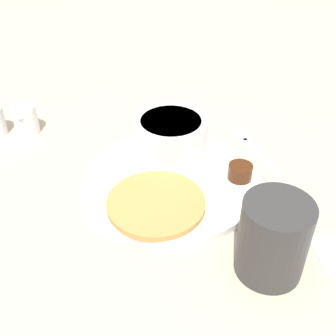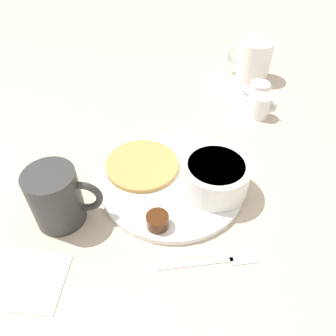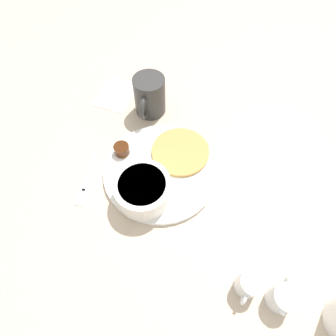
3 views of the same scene
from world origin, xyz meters
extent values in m
plane|color=#C6B299|center=(0.00, 0.00, 0.00)|extent=(4.00, 4.00, 0.00)
cylinder|color=white|center=(0.00, 0.00, 0.01)|extent=(0.27, 0.27, 0.01)
cylinder|color=tan|center=(0.05, -0.04, 0.02)|extent=(0.14, 0.14, 0.01)
cylinder|color=white|center=(-0.07, 0.03, 0.04)|extent=(0.12, 0.12, 0.06)
cylinder|color=white|center=(-0.07, 0.03, 0.06)|extent=(0.10, 0.10, 0.01)
cylinder|color=#47230F|center=(0.04, 0.10, 0.02)|extent=(0.04, 0.04, 0.02)
cylinder|color=white|center=(-0.09, 0.05, 0.02)|extent=(0.04, 0.04, 0.02)
sphere|color=white|center=(-0.09, 0.05, 0.04)|extent=(0.02, 0.02, 0.02)
cylinder|color=#333333|center=(0.19, 0.05, 0.05)|extent=(0.08, 0.08, 0.10)
torus|color=#333333|center=(0.15, 0.06, 0.05)|extent=(0.07, 0.02, 0.06)
cylinder|color=white|center=(-0.23, -0.19, 0.03)|extent=(0.04, 0.04, 0.05)
torus|color=white|center=(-0.25, -0.18, 0.03)|extent=(0.03, 0.02, 0.03)
cone|color=white|center=(-0.21, -0.20, 0.05)|extent=(0.01, 0.01, 0.01)
cylinder|color=white|center=(-0.24, -0.25, 0.03)|extent=(0.05, 0.05, 0.05)
torus|color=white|center=(-0.22, -0.26, 0.03)|extent=(0.03, 0.02, 0.03)
cone|color=white|center=(-0.26, -0.24, 0.05)|extent=(0.02, 0.02, 0.01)
cube|color=silver|center=(-0.01, 0.17, 0.00)|extent=(0.12, 0.01, 0.00)
cube|color=silver|center=(-0.09, 0.17, 0.00)|extent=(0.04, 0.02, 0.00)
cube|color=white|center=(0.24, 0.16, 0.00)|extent=(0.14, 0.12, 0.00)
camera|label=1|loc=(0.47, -0.18, 0.41)|focal=45.00mm
camera|label=2|loc=(0.06, 0.41, 0.45)|focal=35.00mm
camera|label=3|loc=(-0.31, -0.06, 0.53)|focal=28.00mm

